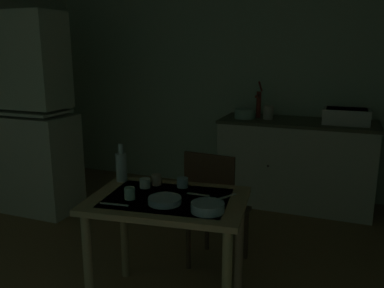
# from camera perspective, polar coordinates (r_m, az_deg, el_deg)

# --- Properties ---
(ground_plane) EXTENTS (5.08, 5.08, 0.00)m
(ground_plane) POSITION_cam_1_polar(r_m,az_deg,el_deg) (3.41, -7.45, -15.47)
(ground_plane) COLOR #8F6A46
(wall_back) EXTENTS (4.18, 0.10, 2.50)m
(wall_back) POSITION_cam_1_polar(r_m,az_deg,el_deg) (4.83, 3.41, 8.67)
(wall_back) COLOR beige
(wall_back) RESTS_ON ground
(hutch_cabinet) EXTENTS (0.98, 0.49, 1.99)m
(hutch_cabinet) POSITION_cam_1_polar(r_m,az_deg,el_deg) (4.38, -22.52, 3.03)
(hutch_cabinet) COLOR silver
(hutch_cabinet) RESTS_ON ground
(counter_cabinet) EXTENTS (1.59, 0.64, 0.92)m
(counter_cabinet) POSITION_cam_1_polar(r_m,az_deg,el_deg) (4.40, 14.48, -2.65)
(counter_cabinet) COLOR silver
(counter_cabinet) RESTS_ON ground
(sink_basin) EXTENTS (0.44, 0.34, 0.15)m
(sink_basin) POSITION_cam_1_polar(r_m,az_deg,el_deg) (4.26, 21.09, 3.76)
(sink_basin) COLOR silver
(sink_basin) RESTS_ON counter_cabinet
(hand_pump) EXTENTS (0.05, 0.27, 0.39)m
(hand_pump) POSITION_cam_1_polar(r_m,az_deg,el_deg) (4.38, 9.46, 5.91)
(hand_pump) COLOR maroon
(hand_pump) RESTS_ON counter_cabinet
(mixing_bowl_counter) EXTENTS (0.22, 0.22, 0.10)m
(mixing_bowl_counter) POSITION_cam_1_polar(r_m,az_deg,el_deg) (4.33, 7.52, 4.30)
(mixing_bowl_counter) COLOR #ADD1C1
(mixing_bowl_counter) RESTS_ON counter_cabinet
(stoneware_crock) EXTENTS (0.11, 0.11, 0.14)m
(stoneware_crock) POSITION_cam_1_polar(r_m,az_deg,el_deg) (4.31, 10.82, 4.42)
(stoneware_crock) COLOR beige
(stoneware_crock) RESTS_ON counter_cabinet
(dining_table) EXTENTS (1.03, 0.77, 0.75)m
(dining_table) POSITION_cam_1_polar(r_m,az_deg,el_deg) (2.53, -3.46, -10.21)
(dining_table) COLOR tan
(dining_table) RESTS_ON ground
(chair_far_side) EXTENTS (0.44, 0.44, 0.93)m
(chair_far_side) POSITION_cam_1_polar(r_m,az_deg,el_deg) (3.02, 3.24, -9.14)
(chair_far_side) COLOR #483220
(chair_far_side) RESTS_ON ground
(serving_bowl_wide) EXTENTS (0.20, 0.20, 0.04)m
(serving_bowl_wide) POSITION_cam_1_polar(r_m,az_deg,el_deg) (2.39, -3.90, -8.00)
(serving_bowl_wide) COLOR #9EB2C6
(serving_bowl_wide) RESTS_ON dining_table
(soup_bowl_small) EXTENTS (0.19, 0.19, 0.05)m
(soup_bowl_small) POSITION_cam_1_polar(r_m,az_deg,el_deg) (2.27, 2.24, -8.97)
(soup_bowl_small) COLOR #9EB2C6
(soup_bowl_small) RESTS_ON dining_table
(teacup_mint) EXTENTS (0.07, 0.07, 0.07)m
(teacup_mint) POSITION_cam_1_polar(r_m,az_deg,el_deg) (2.48, -8.86, -6.94)
(teacup_mint) COLOR #ADD1C1
(teacup_mint) RESTS_ON dining_table
(teacup_cream) EXTENTS (0.07, 0.07, 0.06)m
(teacup_cream) POSITION_cam_1_polar(r_m,az_deg,el_deg) (2.65, -1.36, -5.51)
(teacup_cream) COLOR #9EB2C6
(teacup_cream) RESTS_ON dining_table
(mug_dark) EXTENTS (0.07, 0.07, 0.06)m
(mug_dark) POSITION_cam_1_polar(r_m,az_deg,el_deg) (2.66, -6.71, -5.54)
(mug_dark) COLOR white
(mug_dark) RESTS_ON dining_table
(mug_tall) EXTENTS (0.07, 0.07, 0.07)m
(mug_tall) POSITION_cam_1_polar(r_m,az_deg,el_deg) (2.70, -5.09, -5.09)
(mug_tall) COLOR tan
(mug_tall) RESTS_ON dining_table
(glass_bottle) EXTENTS (0.08, 0.08, 0.26)m
(glass_bottle) POSITION_cam_1_polar(r_m,az_deg,el_deg) (2.80, -10.02, -3.11)
(glass_bottle) COLOR #B7BCC1
(glass_bottle) RESTS_ON dining_table
(table_knife) EXTENTS (0.18, 0.04, 0.00)m
(table_knife) POSITION_cam_1_polar(r_m,az_deg,el_deg) (2.41, -11.01, -8.41)
(table_knife) COLOR silver
(table_knife) RESTS_ON dining_table
(teaspoon_near_bowl) EXTENTS (0.14, 0.02, 0.00)m
(teaspoon_near_bowl) POSITION_cam_1_polar(r_m,az_deg,el_deg) (2.52, 0.89, -7.19)
(teaspoon_near_bowl) COLOR beige
(teaspoon_near_bowl) RESTS_ON dining_table
(teaspoon_by_cup) EXTENTS (0.09, 0.14, 0.00)m
(teaspoon_by_cup) POSITION_cam_1_polar(r_m,az_deg,el_deg) (2.50, 5.03, -7.46)
(teaspoon_by_cup) COLOR beige
(teaspoon_by_cup) RESTS_ON dining_table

